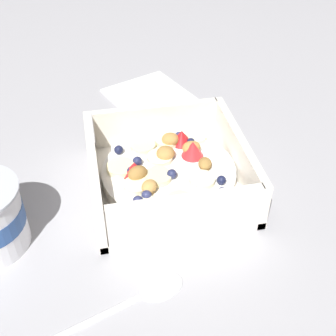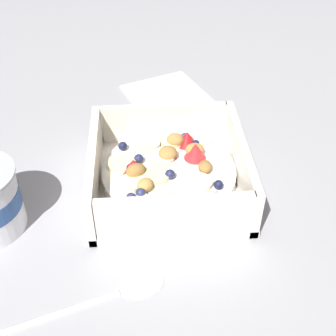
{
  "view_description": "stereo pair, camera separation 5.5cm",
  "coord_description": "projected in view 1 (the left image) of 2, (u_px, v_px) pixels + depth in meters",
  "views": [
    {
      "loc": [
        -0.43,
        0.09,
        0.38
      ],
      "look_at": [
        -0.01,
        0.0,
        0.03
      ],
      "focal_mm": 47.7,
      "sensor_mm": 36.0,
      "label": 1
    },
    {
      "loc": [
        -0.43,
        0.03,
        0.38
      ],
      "look_at": [
        -0.01,
        0.0,
        0.03
      ],
      "focal_mm": 47.7,
      "sensor_mm": 36.0,
      "label": 2
    }
  ],
  "objects": [
    {
      "name": "ground_plane",
      "position": [
        167.0,
        181.0,
        0.58
      ],
      "size": [
        2.4,
        2.4,
        0.0
      ],
      "primitive_type": "plane",
      "color": "#9E9EA3"
    },
    {
      "name": "spoon",
      "position": [
        138.0,
        296.0,
        0.44
      ],
      "size": [
        0.07,
        0.17,
        0.01
      ],
      "color": "silver",
      "rests_on": "ground"
    },
    {
      "name": "folded_napkin",
      "position": [
        149.0,
        94.0,
        0.74
      ],
      "size": [
        0.16,
        0.16,
        0.01
      ],
      "primitive_type": "cube",
      "rotation": [
        0.0,
        0.0,
        0.39
      ],
      "color": "white",
      "rests_on": "ground"
    },
    {
      "name": "fruit_bowl",
      "position": [
        168.0,
        173.0,
        0.56
      ],
      "size": [
        0.19,
        0.19,
        0.06
      ],
      "color": "white",
      "rests_on": "ground"
    }
  ]
}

